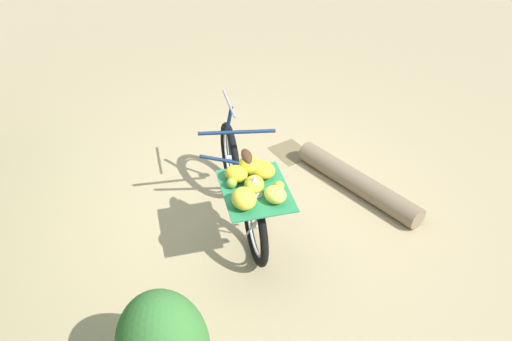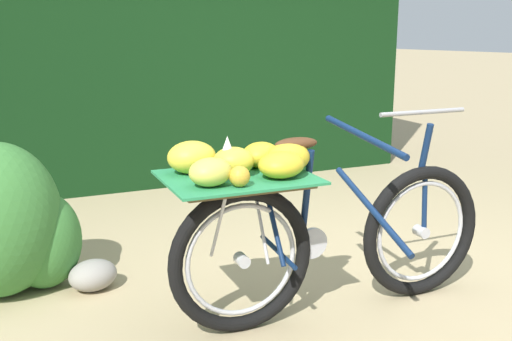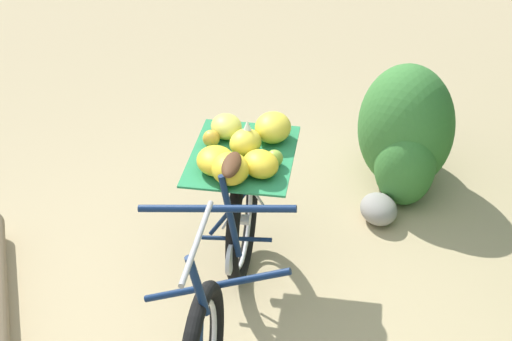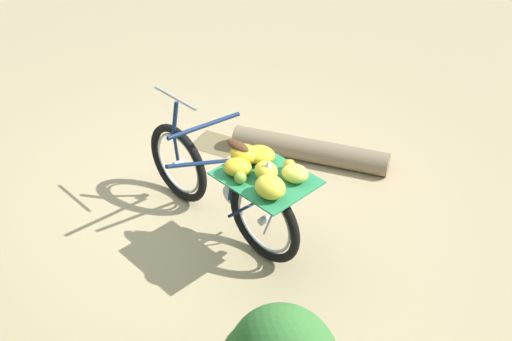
# 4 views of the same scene
# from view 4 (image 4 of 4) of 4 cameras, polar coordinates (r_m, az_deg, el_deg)

# --- Properties ---
(ground_plane) EXTENTS (60.00, 60.00, 0.00)m
(ground_plane) POSITION_cam_4_polar(r_m,az_deg,el_deg) (5.32, -6.11, -4.62)
(ground_plane) COLOR tan
(bicycle) EXTENTS (1.78, 0.94, 1.03)m
(bicycle) POSITION_cam_4_polar(r_m,az_deg,el_deg) (4.83, -2.24, -1.14)
(bicycle) COLOR black
(bicycle) RESTS_ON ground_plane
(fallen_log) EXTENTS (1.54, 0.43, 0.22)m
(fallen_log) POSITION_cam_4_polar(r_m,az_deg,el_deg) (5.98, 4.94, 1.87)
(fallen_log) COLOR #7F6B51
(fallen_log) RESTS_ON ground_plane
(leaf_litter_patch) EXTENTS (0.44, 0.36, 0.01)m
(leaf_litter_patch) POSITION_cam_4_polar(r_m,az_deg,el_deg) (6.26, -3.71, 2.49)
(leaf_litter_patch) COLOR olive
(leaf_litter_patch) RESTS_ON ground_plane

